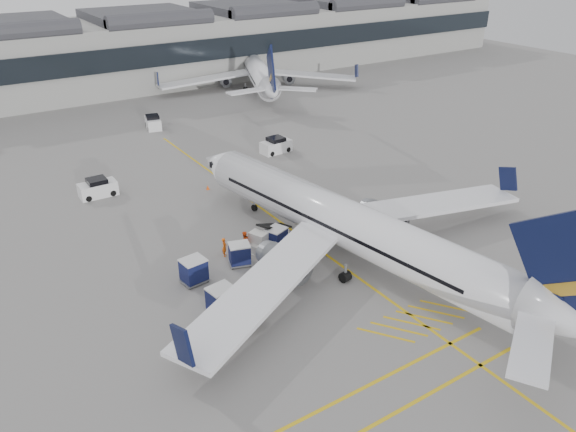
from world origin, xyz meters
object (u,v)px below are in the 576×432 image
ramp_agent_b (244,242)px  pushback_tug (235,312)px  airliner_main (352,226)px  baggage_cart_a (276,237)px  ramp_agent_a (224,247)px  belt_loader (266,238)px

ramp_agent_b → pushback_tug: bearing=52.8°
airliner_main → ramp_agent_b: (-6.62, 6.02, -2.24)m
baggage_cart_a → ramp_agent_a: size_ratio=1.28×
baggage_cart_a → belt_loader: bearing=100.0°
ramp_agent_a → pushback_tug: (-3.39, -8.17, -0.26)m
baggage_cart_a → ramp_agent_a: 4.56m
airliner_main → belt_loader: (-4.44, 6.04, -2.57)m
belt_loader → baggage_cart_a: (0.50, -0.85, 0.35)m
ramp_agent_a → ramp_agent_b: size_ratio=0.87×
airliner_main → baggage_cart_a: (-3.94, 5.20, -2.22)m
airliner_main → belt_loader: bearing=117.5°
baggage_cart_a → pushback_tug: baggage_cart_a is taller
pushback_tug → baggage_cart_a: bearing=35.8°
baggage_cart_a → airliner_main: bearing=-73.5°
belt_loader → ramp_agent_b: 2.21m
airliner_main → baggage_cart_a: 6.89m
belt_loader → airliner_main: bearing=-77.2°
ramp_agent_a → airliner_main: bearing=-96.1°
belt_loader → pushback_tug: 10.71m
airliner_main → pushback_tug: size_ratio=16.54×
airliner_main → ramp_agent_a: bearing=133.8°
ramp_agent_a → pushback_tug: bearing=-171.3°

